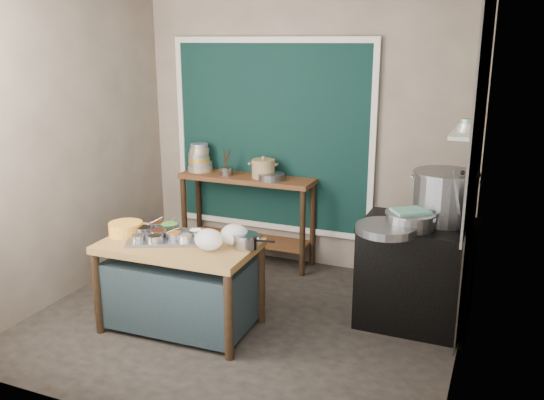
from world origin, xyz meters
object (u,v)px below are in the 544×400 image
at_px(condiment_tray, 166,237).
at_px(steamer, 410,220).
at_px(ceramic_crock, 263,170).
at_px(yellow_basin, 126,229).
at_px(stock_pot, 444,197).
at_px(stove_block, 416,275).
at_px(back_counter, 247,219).
at_px(saucepan, 245,241).
at_px(utensil_cup, 227,171).
at_px(prep_table, 181,286).

relative_size(condiment_tray, steamer, 1.46).
bearing_deg(condiment_tray, ceramic_crock, 82.37).
relative_size(yellow_basin, stock_pot, 0.52).
height_order(stove_block, steamer, steamer).
bearing_deg(back_counter, stove_block, -21.02).
xyz_separation_m(saucepan, utensil_cup, (-0.89, 1.43, 0.19)).
bearing_deg(steamer, saucepan, -152.96).
height_order(yellow_basin, ceramic_crock, ceramic_crock).
xyz_separation_m(stove_block, stock_pot, (0.17, 0.13, 0.67)).
distance_m(stove_block, stock_pot, 0.70).
relative_size(utensil_cup, steamer, 0.35).
relative_size(prep_table, ceramic_crock, 4.88).
relative_size(condiment_tray, yellow_basin, 2.11).
height_order(back_counter, ceramic_crock, ceramic_crock).
relative_size(condiment_tray, saucepan, 2.83).
bearing_deg(yellow_basin, saucepan, 5.56).
height_order(stove_block, condiment_tray, stove_block).
xyz_separation_m(back_counter, stock_pot, (2.07, -0.60, 0.62)).
relative_size(prep_table, back_counter, 0.86).
bearing_deg(utensil_cup, back_counter, 13.54).
relative_size(utensil_cup, ceramic_crock, 0.56).
relative_size(utensil_cup, stock_pot, 0.27).
height_order(back_counter, stove_block, back_counter).
bearing_deg(stock_pot, back_counter, 163.88).
height_order(stove_block, stock_pot, stock_pot).
xyz_separation_m(stove_block, condiment_tray, (-1.91, -0.81, 0.34)).
distance_m(back_counter, stove_block, 2.04).
height_order(condiment_tray, saucepan, saucepan).
bearing_deg(stock_pot, prep_table, -153.10).
xyz_separation_m(yellow_basin, saucepan, (1.06, 0.10, 0.00)).
height_order(ceramic_crock, stock_pot, stock_pot).
xyz_separation_m(condiment_tray, saucepan, (0.69, 0.06, 0.04)).
height_order(yellow_basin, steamer, steamer).
distance_m(prep_table, saucepan, 0.71).
height_order(saucepan, utensil_cup, utensil_cup).
xyz_separation_m(condiment_tray, steamer, (1.86, 0.66, 0.18)).
distance_m(yellow_basin, utensil_cup, 1.55).
bearing_deg(yellow_basin, condiment_tray, 6.43).
xyz_separation_m(stove_block, ceramic_crock, (-1.71, 0.72, 0.61)).
bearing_deg(stock_pot, steamer, -127.61).
relative_size(prep_table, condiment_tray, 2.11).
distance_m(prep_table, utensil_cup, 1.68).
bearing_deg(condiment_tray, saucepan, 5.09).
relative_size(yellow_basin, ceramic_crock, 1.10).
xyz_separation_m(back_counter, utensil_cup, (-0.21, -0.05, 0.52)).
distance_m(prep_table, stock_pot, 2.29).
bearing_deg(back_counter, yellow_basin, -103.49).
distance_m(utensil_cup, stock_pot, 2.34).
xyz_separation_m(saucepan, stock_pot, (1.39, 0.88, 0.28)).
height_order(back_counter, utensil_cup, utensil_cup).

